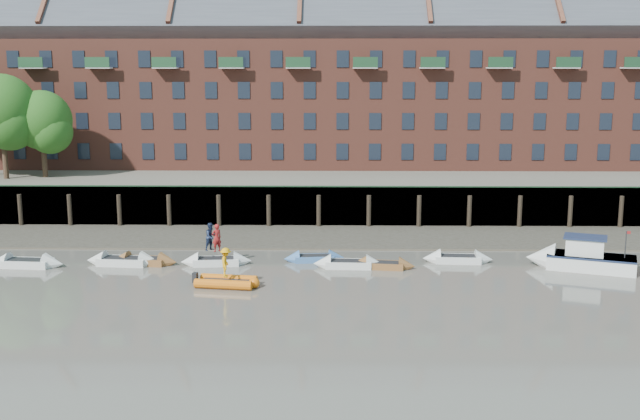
{
  "coord_description": "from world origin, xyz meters",
  "views": [
    {
      "loc": [
        3.03,
        -36.88,
        12.23
      ],
      "look_at": [
        2.26,
        12.0,
        3.2
      ],
      "focal_mm": 42.0,
      "sensor_mm": 36.0,
      "label": 1
    }
  ],
  "objects_px": {
    "rowboat_6": "(383,265)",
    "rib_tender": "(229,282)",
    "person_rower_a": "(217,238)",
    "rowboat_0": "(27,263)",
    "person_rib_crew": "(226,262)",
    "rowboat_1": "(123,261)",
    "person_rower_b": "(211,237)",
    "rowboat_3": "(216,261)",
    "rowboat_5": "(349,264)",
    "rowboat_4": "(314,258)",
    "rowboat_2": "(144,261)",
    "motor_launch": "(573,258)",
    "rowboat_7": "(458,259)"
  },
  "relations": [
    {
      "from": "rowboat_1",
      "to": "motor_launch",
      "type": "relative_size",
      "value": 0.72
    },
    {
      "from": "rib_tender",
      "to": "person_rib_crew",
      "type": "height_order",
      "value": "person_rib_crew"
    },
    {
      "from": "rowboat_3",
      "to": "rowboat_5",
      "type": "distance_m",
      "value": 8.53
    },
    {
      "from": "rowboat_3",
      "to": "person_rower_a",
      "type": "height_order",
      "value": "person_rower_a"
    },
    {
      "from": "rowboat_2",
      "to": "rib_tender",
      "type": "height_order",
      "value": "rowboat_2"
    },
    {
      "from": "rowboat_0",
      "to": "rowboat_7",
      "type": "xyz_separation_m",
      "value": [
        27.67,
        1.57,
        -0.01
      ]
    },
    {
      "from": "rowboat_0",
      "to": "rowboat_6",
      "type": "height_order",
      "value": "rowboat_0"
    },
    {
      "from": "rowboat_7",
      "to": "person_rower_a",
      "type": "relative_size",
      "value": 2.56
    },
    {
      "from": "rowboat_3",
      "to": "rowboat_2",
      "type": "bearing_deg",
      "value": 173.42
    },
    {
      "from": "rowboat_7",
      "to": "rowboat_1",
      "type": "bearing_deg",
      "value": -174.04
    },
    {
      "from": "rowboat_2",
      "to": "person_rower_a",
      "type": "xyz_separation_m",
      "value": [
        4.74,
        -0.08,
        1.56
      ]
    },
    {
      "from": "rowboat_0",
      "to": "person_rower_b",
      "type": "relative_size",
      "value": 2.69
    },
    {
      "from": "rowboat_0",
      "to": "rowboat_5",
      "type": "bearing_deg",
      "value": 5.15
    },
    {
      "from": "rowboat_4",
      "to": "person_rower_b",
      "type": "bearing_deg",
      "value": 179.79
    },
    {
      "from": "rowboat_3",
      "to": "rib_tender",
      "type": "bearing_deg",
      "value": -78.98
    },
    {
      "from": "rowboat_4",
      "to": "rib_tender",
      "type": "xyz_separation_m",
      "value": [
        -4.82,
        -5.93,
        0.07
      ]
    },
    {
      "from": "rowboat_5",
      "to": "rib_tender",
      "type": "xyz_separation_m",
      "value": [
        -7.04,
        -4.37,
        0.05
      ]
    },
    {
      "from": "rowboat_7",
      "to": "rib_tender",
      "type": "height_order",
      "value": "rowboat_7"
    },
    {
      "from": "rowboat_5",
      "to": "rowboat_6",
      "type": "distance_m",
      "value": 2.18
    },
    {
      "from": "rib_tender",
      "to": "motor_launch",
      "type": "relative_size",
      "value": 0.54
    },
    {
      "from": "rowboat_1",
      "to": "person_rib_crew",
      "type": "height_order",
      "value": "person_rib_crew"
    },
    {
      "from": "rowboat_6",
      "to": "rib_tender",
      "type": "relative_size",
      "value": 1.1
    },
    {
      "from": "rowboat_4",
      "to": "person_rower_b",
      "type": "distance_m",
      "value": 6.86
    },
    {
      "from": "rowboat_3",
      "to": "rowboat_7",
      "type": "distance_m",
      "value": 15.69
    },
    {
      "from": "rowboat_4",
      "to": "person_rib_crew",
      "type": "relative_size",
      "value": 2.38
    },
    {
      "from": "rowboat_0",
      "to": "person_rib_crew",
      "type": "relative_size",
      "value": 2.85
    },
    {
      "from": "rowboat_4",
      "to": "rowboat_6",
      "type": "relative_size",
      "value": 0.98
    },
    {
      "from": "person_rib_crew",
      "to": "rowboat_1",
      "type": "bearing_deg",
      "value": 53.46
    },
    {
      "from": "rowboat_2",
      "to": "rowboat_3",
      "type": "height_order",
      "value": "rowboat_3"
    },
    {
      "from": "rowboat_2",
      "to": "motor_launch",
      "type": "distance_m",
      "value": 27.37
    },
    {
      "from": "rowboat_1",
      "to": "person_rib_crew",
      "type": "bearing_deg",
      "value": -28.26
    },
    {
      "from": "person_rower_a",
      "to": "rowboat_0",
      "type": "bearing_deg",
      "value": -32.87
    },
    {
      "from": "rowboat_5",
      "to": "person_rower_b",
      "type": "relative_size",
      "value": 2.5
    },
    {
      "from": "rowboat_4",
      "to": "person_rower_b",
      "type": "xyz_separation_m",
      "value": [
        -6.64,
        -0.72,
        1.59
      ]
    },
    {
      "from": "rowboat_7",
      "to": "motor_launch",
      "type": "xyz_separation_m",
      "value": [
        7.02,
        -1.42,
        0.46
      ]
    },
    {
      "from": "rowboat_6",
      "to": "motor_launch",
      "type": "xyz_separation_m",
      "value": [
        12.0,
        0.17,
        0.49
      ]
    },
    {
      "from": "rowboat_1",
      "to": "rib_tender",
      "type": "height_order",
      "value": "rowboat_1"
    },
    {
      "from": "motor_launch",
      "to": "person_rower_b",
      "type": "xyz_separation_m",
      "value": [
        -23.03,
        0.83,
        1.1
      ]
    },
    {
      "from": "rowboat_0",
      "to": "rowboat_6",
      "type": "bearing_deg",
      "value": 4.73
    },
    {
      "from": "rowboat_4",
      "to": "person_rower_b",
      "type": "relative_size",
      "value": 2.25
    },
    {
      "from": "rowboat_1",
      "to": "person_rib_crew",
      "type": "distance_m",
      "value": 8.9
    },
    {
      "from": "rowboat_6",
      "to": "person_rower_b",
      "type": "distance_m",
      "value": 11.19
    },
    {
      "from": "rowboat_6",
      "to": "person_rower_b",
      "type": "bearing_deg",
      "value": -177.35
    },
    {
      "from": "rowboat_7",
      "to": "rowboat_5",
      "type": "bearing_deg",
      "value": -165.33
    },
    {
      "from": "rowboat_3",
      "to": "rowboat_5",
      "type": "xyz_separation_m",
      "value": [
        8.52,
        -0.55,
        -0.0
      ]
    },
    {
      "from": "rib_tender",
      "to": "motor_launch",
      "type": "xyz_separation_m",
      "value": [
        21.21,
        4.39,
        0.42
      ]
    },
    {
      "from": "rowboat_7",
      "to": "person_rib_crew",
      "type": "relative_size",
      "value": 2.68
    },
    {
      "from": "person_rib_crew",
      "to": "rib_tender",
      "type": "bearing_deg",
      "value": -62.33
    },
    {
      "from": "rowboat_0",
      "to": "person_rib_crew",
      "type": "bearing_deg",
      "value": -13.12
    },
    {
      "from": "rowboat_5",
      "to": "person_rib_crew",
      "type": "relative_size",
      "value": 2.64
    }
  ]
}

